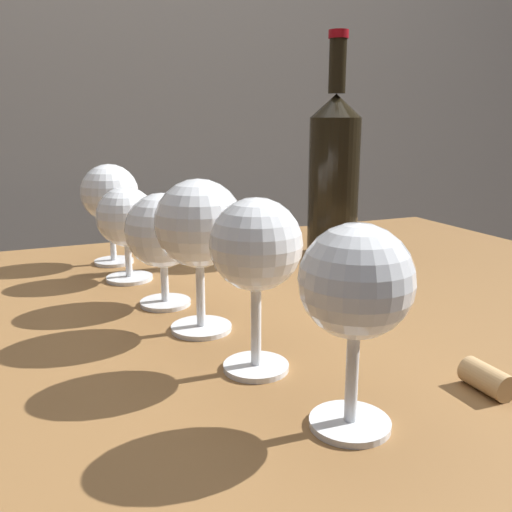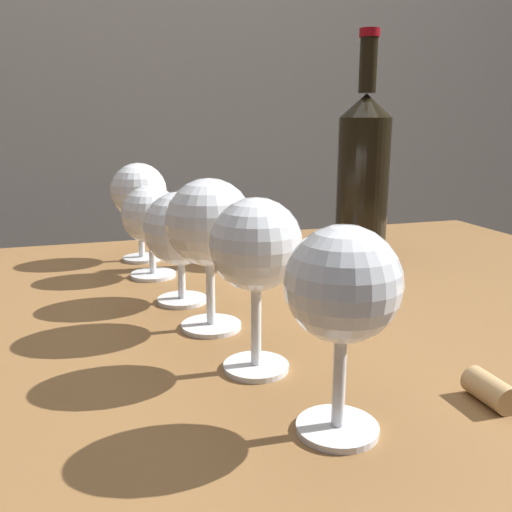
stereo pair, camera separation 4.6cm
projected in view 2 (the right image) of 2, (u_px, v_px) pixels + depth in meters
dining_table at (183, 393)px, 0.65m from camera, size 1.33×0.80×0.77m
wine_glass_amber at (343, 289)px, 0.36m from camera, size 0.08×0.08×0.15m
wine_glass_cabernet at (256, 249)px, 0.46m from camera, size 0.08×0.08×0.15m
wine_glass_white at (209, 224)px, 0.55m from camera, size 0.09×0.09×0.16m
wine_glass_port at (180, 231)px, 0.64m from camera, size 0.09×0.09×0.13m
wine_glass_pinot at (151, 217)px, 0.75m from camera, size 0.08×0.08×0.13m
wine_glass_chardonnay at (139, 193)px, 0.83m from camera, size 0.08×0.08×0.15m
wine_bottle at (363, 173)px, 0.85m from camera, size 0.08×0.08×0.34m
cork at (490, 390)px, 0.42m from camera, size 0.02×0.04×0.02m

